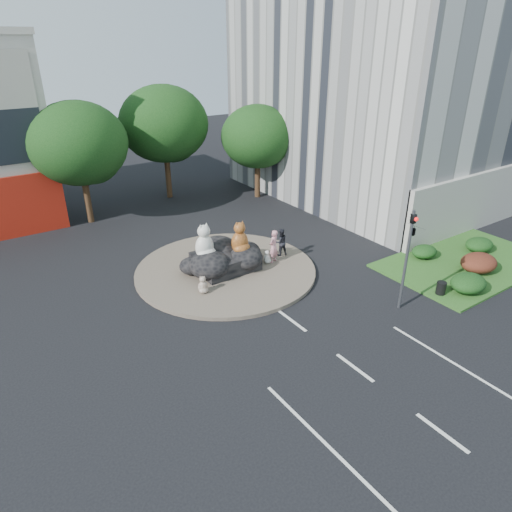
{
  "coord_description": "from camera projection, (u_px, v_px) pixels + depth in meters",
  "views": [
    {
      "loc": [
        -11.34,
        -9.69,
        11.85
      ],
      "look_at": [
        0.18,
        7.25,
        2.0
      ],
      "focal_mm": 32.0,
      "sensor_mm": 36.0,
      "label": 1
    }
  ],
  "objects": [
    {
      "name": "ground",
      "position": [
        355.0,
        368.0,
        18.11
      ],
      "size": [
        120.0,
        120.0,
        0.0
      ],
      "primitive_type": "plane",
      "color": "black",
      "rests_on": "ground"
    },
    {
      "name": "roundabout_island",
      "position": [
        226.0,
        270.0,
        25.52
      ],
      "size": [
        10.0,
        10.0,
        0.2
      ],
      "primitive_type": "cylinder",
      "color": "brown",
      "rests_on": "ground"
    },
    {
      "name": "rock_plinth",
      "position": [
        225.0,
        261.0,
        25.28
      ],
      "size": [
        3.2,
        2.6,
        0.9
      ],
      "primitive_type": null,
      "color": "black",
      "rests_on": "roundabout_island"
    },
    {
      "name": "grass_verge",
      "position": [
        466.0,
        263.0,
        26.4
      ],
      "size": [
        10.0,
        6.0,
        0.12
      ],
      "primitive_type": "cube",
      "color": "#29511B",
      "rests_on": "ground"
    },
    {
      "name": "tree_left",
      "position": [
        80.0,
        147.0,
        30.28
      ],
      "size": [
        6.46,
        6.46,
        8.27
      ],
      "color": "#382314",
      "rests_on": "ground"
    },
    {
      "name": "tree_mid",
      "position": [
        165.0,
        128.0,
        35.19
      ],
      "size": [
        6.84,
        6.84,
        8.76
      ],
      "color": "#382314",
      "rests_on": "ground"
    },
    {
      "name": "tree_right",
      "position": [
        258.0,
        140.0,
        35.65
      ],
      "size": [
        5.7,
        5.7,
        7.3
      ],
      "color": "#382314",
      "rests_on": "ground"
    },
    {
      "name": "hedge_near_green",
      "position": [
        468.0,
        283.0,
        23.17
      ],
      "size": [
        2.0,
        1.6,
        0.9
      ],
      "primitive_type": "ellipsoid",
      "color": "black",
      "rests_on": "grass_verge"
    },
    {
      "name": "hedge_red",
      "position": [
        479.0,
        263.0,
        25.16
      ],
      "size": [
        2.2,
        1.76,
        0.99
      ],
      "primitive_type": "ellipsoid",
      "color": "#461D12",
      "rests_on": "grass_verge"
    },
    {
      "name": "hedge_mid_green",
      "position": [
        479.0,
        245.0,
        27.58
      ],
      "size": [
        1.8,
        1.44,
        0.81
      ],
      "primitive_type": "ellipsoid",
      "color": "black",
      "rests_on": "grass_verge"
    },
    {
      "name": "hedge_back_green",
      "position": [
        424.0,
        251.0,
        26.8
      ],
      "size": [
        1.6,
        1.28,
        0.72
      ],
      "primitive_type": "ellipsoid",
      "color": "black",
      "rests_on": "grass_verge"
    },
    {
      "name": "traffic_light",
      "position": [
        411.0,
        239.0,
        20.61
      ],
      "size": [
        0.44,
        1.24,
        5.0
      ],
      "color": "#595B60",
      "rests_on": "ground"
    },
    {
      "name": "street_lamp",
      "position": [
        416.0,
        166.0,
        28.59
      ],
      "size": [
        2.34,
        0.22,
        8.06
      ],
      "color": "#595B60",
      "rests_on": "ground"
    },
    {
      "name": "cat_white",
      "position": [
        204.0,
        241.0,
        24.17
      ],
      "size": [
        1.36,
        1.23,
        2.0
      ],
      "primitive_type": null,
      "rotation": [
        0.0,
        0.0,
        0.17
      ],
      "color": "silver",
      "rests_on": "rock_plinth"
    },
    {
      "name": "cat_tabby",
      "position": [
        240.0,
        237.0,
        24.84
      ],
      "size": [
        1.16,
        1.02,
        1.85
      ],
      "primitive_type": null,
      "rotation": [
        0.0,
        0.0,
        -0.05
      ],
      "color": "gold",
      "rests_on": "rock_plinth"
    },
    {
      "name": "kitten_calico",
      "position": [
        203.0,
        284.0,
        22.87
      ],
      "size": [
        0.74,
        0.71,
        0.94
      ],
      "primitive_type": null,
      "rotation": [
        0.0,
        0.0,
        -0.54
      ],
      "color": "beige",
      "rests_on": "roundabout_island"
    },
    {
      "name": "kitten_white",
      "position": [
        267.0,
        256.0,
        25.94
      ],
      "size": [
        0.52,
        0.47,
        0.79
      ],
      "primitive_type": null,
      "rotation": [
        0.0,
        0.0,
        0.12
      ],
      "color": "beige",
      "rests_on": "roundabout_island"
    },
    {
      "name": "pedestrian_pink",
      "position": [
        273.0,
        246.0,
        25.81
      ],
      "size": [
        0.83,
        0.71,
        1.93
      ],
      "primitive_type": "imported",
      "rotation": [
        0.0,
        0.0,
        3.57
      ],
      "color": "pink",
      "rests_on": "roundabout_island"
    },
    {
      "name": "pedestrian_dark",
      "position": [
        281.0,
        242.0,
        26.69
      ],
      "size": [
        0.92,
        0.79,
        1.66
      ],
      "primitive_type": "imported",
      "rotation": [
        0.0,
        0.0,
        2.92
      ],
      "color": "black",
      "rests_on": "roundabout_island"
    },
    {
      "name": "litter_bin",
      "position": [
        441.0,
        288.0,
        22.96
      ],
      "size": [
        0.55,
        0.55,
        0.66
      ],
      "primitive_type": "cylinder",
      "rotation": [
        0.0,
        0.0,
        0.14
      ],
      "color": "black",
      "rests_on": "grass_verge"
    }
  ]
}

